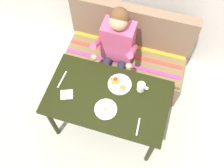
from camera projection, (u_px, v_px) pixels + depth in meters
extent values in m
plane|color=#A4A495|center=(108.00, 123.00, 3.14)|extent=(8.00, 8.00, 0.00)
cube|color=black|center=(108.00, 97.00, 2.52)|extent=(1.20, 0.70, 0.04)
cylinder|color=black|center=(52.00, 122.00, 2.78)|extent=(0.05, 0.05, 0.69)
cylinder|color=black|center=(150.00, 151.00, 2.63)|extent=(0.05, 0.05, 0.69)
cylinder|color=black|center=(72.00, 78.00, 3.05)|extent=(0.05, 0.05, 0.69)
cylinder|color=black|center=(161.00, 102.00, 2.90)|extent=(0.05, 0.05, 0.69)
cube|color=brown|center=(125.00, 66.00, 3.30)|extent=(1.44, 0.56, 0.40)
cube|color=brown|center=(126.00, 56.00, 3.10)|extent=(1.40, 0.52, 0.06)
cube|color=brown|center=(132.00, 25.00, 2.94)|extent=(1.44, 0.12, 0.54)
cube|color=#93387A|center=(123.00, 64.00, 3.00)|extent=(1.38, 0.05, 0.01)
cube|color=#C63D33|center=(126.00, 54.00, 3.07)|extent=(1.38, 0.05, 0.01)
cube|color=orange|center=(129.00, 45.00, 3.13)|extent=(1.38, 0.05, 0.01)
cube|color=#B64971|center=(118.00, 41.00, 2.79)|extent=(0.34, 0.22, 0.48)
sphere|color=tan|center=(118.00, 21.00, 2.50)|extent=(0.19, 0.19, 0.19)
sphere|color=brown|center=(119.00, 17.00, 2.49)|extent=(0.19, 0.19, 0.19)
cylinder|color=#B64971|center=(97.00, 43.00, 2.69)|extent=(0.07, 0.29, 0.23)
cylinder|color=#B64971|center=(132.00, 51.00, 2.64)|extent=(0.07, 0.29, 0.23)
sphere|color=tan|center=(94.00, 57.00, 2.73)|extent=(0.07, 0.07, 0.07)
sphere|color=tan|center=(129.00, 66.00, 2.67)|extent=(0.07, 0.07, 0.07)
cylinder|color=#232333|center=(106.00, 64.00, 2.94)|extent=(0.09, 0.34, 0.09)
cylinder|color=#232333|center=(103.00, 87.00, 3.09)|extent=(0.08, 0.08, 0.52)
cube|color=black|center=(102.00, 100.00, 3.27)|extent=(0.09, 0.20, 0.05)
cylinder|color=#232333|center=(121.00, 67.00, 2.91)|extent=(0.09, 0.34, 0.09)
cylinder|color=#232333|center=(116.00, 91.00, 3.06)|extent=(0.08, 0.08, 0.52)
cube|color=black|center=(115.00, 103.00, 3.24)|extent=(0.09, 0.20, 0.05)
cylinder|color=white|center=(120.00, 84.00, 2.56)|extent=(0.24, 0.24, 0.02)
cube|color=olive|center=(115.00, 81.00, 2.56)|extent=(0.10, 0.10, 0.02)
sphere|color=red|center=(115.00, 79.00, 2.56)|extent=(0.04, 0.04, 0.04)
ellipsoid|color=#CC6623|center=(123.00, 88.00, 2.52)|extent=(0.06, 0.05, 0.02)
cylinder|color=white|center=(106.00, 109.00, 2.43)|extent=(0.22, 0.22, 0.01)
ellipsoid|color=white|center=(106.00, 109.00, 2.42)|extent=(0.09, 0.08, 0.01)
sphere|color=yellow|center=(105.00, 109.00, 2.41)|extent=(0.03, 0.03, 0.03)
cylinder|color=white|center=(141.00, 87.00, 2.50)|extent=(0.08, 0.08, 0.10)
cylinder|color=brown|center=(141.00, 85.00, 2.46)|extent=(0.07, 0.07, 0.01)
torus|color=white|center=(146.00, 88.00, 2.49)|extent=(0.05, 0.01, 0.05)
cube|color=silver|center=(67.00, 95.00, 2.51)|extent=(0.15, 0.14, 0.01)
cube|color=silver|center=(138.00, 127.00, 2.35)|extent=(0.03, 0.17, 0.00)
cube|color=silver|center=(62.00, 79.00, 2.59)|extent=(0.03, 0.20, 0.00)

